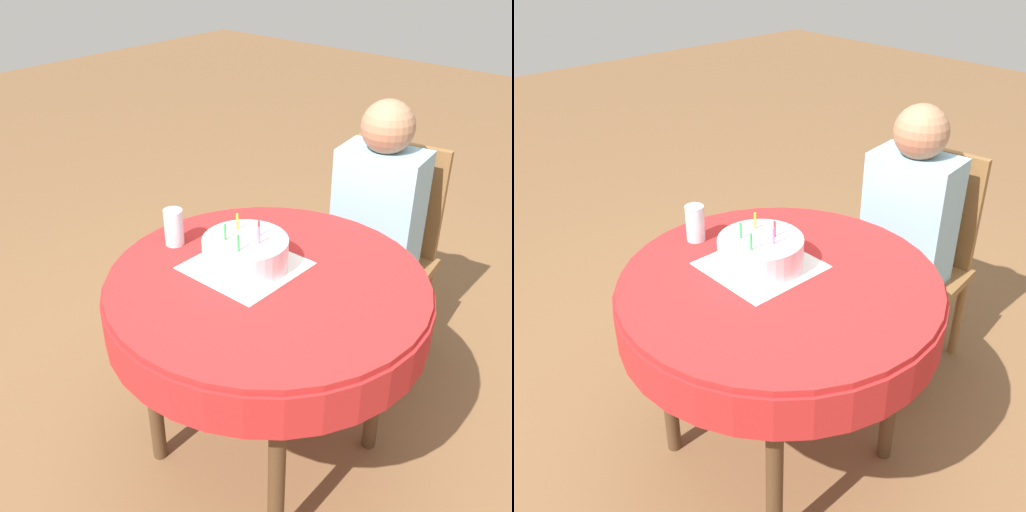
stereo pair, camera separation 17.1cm
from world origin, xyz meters
TOP-DOWN VIEW (x-y plane):
  - ground_plane at (0.00, 0.00)m, footprint 12.00×12.00m
  - dining_table at (0.00, 0.00)m, footprint 0.99×0.99m
  - chair at (-0.06, 0.80)m, footprint 0.49×0.49m
  - person at (-0.05, 0.71)m, footprint 0.35×0.32m
  - napkin at (-0.09, 0.01)m, footprint 0.31×0.31m
  - birthday_cake at (-0.09, 0.01)m, footprint 0.26×0.26m
  - drinking_glass at (-0.36, -0.04)m, footprint 0.06×0.06m

SIDE VIEW (x-z plane):
  - ground_plane at x=0.00m, z-range 0.00..0.00m
  - chair at x=-0.06m, z-range 0.02..0.92m
  - dining_table at x=0.00m, z-range 0.28..1.02m
  - person at x=-0.05m, z-range 0.11..1.22m
  - napkin at x=-0.09m, z-range 0.74..0.74m
  - birthday_cake at x=-0.09m, z-range 0.72..0.86m
  - drinking_glass at x=-0.36m, z-range 0.74..0.86m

